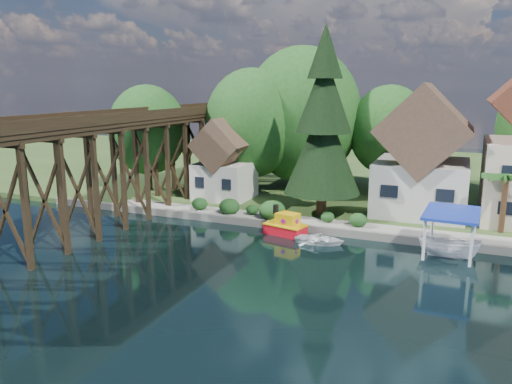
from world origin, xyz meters
TOP-DOWN VIEW (x-y plane):
  - ground at (0.00, 0.00)m, footprint 140.00×140.00m
  - bank at (0.00, 34.00)m, footprint 140.00×52.00m
  - seawall at (4.00, 8.00)m, footprint 60.00×0.40m
  - promenade at (6.00, 9.30)m, footprint 50.00×2.60m
  - trestle_bridge at (-16.00, 5.17)m, footprint 4.12×44.18m
  - house_left at (7.00, 16.00)m, footprint 7.64×8.64m
  - shed at (-11.00, 14.50)m, footprint 5.09×5.40m
  - bg_trees at (1.00, 21.25)m, footprint 49.90×13.30m
  - shrubs at (-4.60, 9.26)m, footprint 15.76×2.47m
  - conifer at (-0.65, 11.91)m, footprint 6.37×6.37m
  - palm_tree at (13.21, 11.95)m, footprint 4.18×4.18m
  - tugboat at (-2.06, 6.84)m, footprint 3.47×2.43m
  - boat_white_a at (0.94, 5.68)m, footprint 3.74×2.76m
  - boat_canopy at (9.75, 5.99)m, footprint 4.06×5.11m

SIDE VIEW (x-z plane):
  - ground at x=0.00m, z-range 0.00..0.00m
  - bank at x=0.00m, z-range 0.00..0.50m
  - seawall at x=4.00m, z-range 0.00..0.62m
  - boat_white_a at x=0.94m, z-range 0.00..0.75m
  - promenade at x=6.00m, z-range 0.50..0.56m
  - tugboat at x=-2.06m, z-range -0.46..1.83m
  - shrubs at x=-4.60m, z-range 0.38..2.08m
  - boat_canopy at x=9.75m, z-range -0.22..2.95m
  - shed at x=-11.00m, z-range -0.10..7.75m
  - palm_tree at x=13.21m, z-range 2.25..6.96m
  - house_left at x=7.00m, z-range -0.37..10.65m
  - trestle_bridge at x=-16.00m, z-range 0.70..10.00m
  - bg_trees at x=1.00m, z-range 2.00..12.57m
  - conifer at x=-0.65m, z-range 0.21..15.88m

